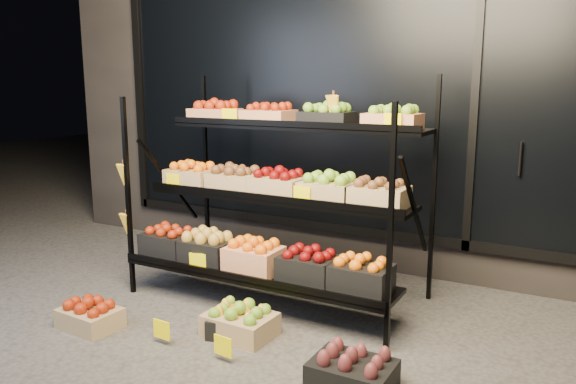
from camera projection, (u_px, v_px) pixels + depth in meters
The scene contains 9 objects.
ground at pixel (229, 328), 3.72m from camera, with size 24.00×24.00×0.00m, color #514F4C.
building at pixel (373, 67), 5.62m from camera, with size 6.00×2.08×3.50m.
display_rack at pixel (272, 196), 4.09m from camera, with size 2.18×1.02×1.66m.
tag_floor_a at pixel (162, 336), 3.48m from camera, with size 0.13×0.01×0.12m, color #FBE500.
tag_floor_b at pixel (223, 353), 3.26m from camera, with size 0.13×0.01×0.12m, color #FBE500.
floor_crate_left at pixel (90, 314), 3.71m from camera, with size 0.40×0.31×0.20m.
floor_crate_midleft at pixel (239, 321), 3.61m from camera, with size 0.44×0.37×0.19m.
floor_crate_midright at pixel (240, 321), 3.59m from camera, with size 0.44×0.33×0.21m.
floor_crate_right at pixel (352, 370), 2.98m from camera, with size 0.43×0.32×0.21m.
Camera 1 is at (2.01, -2.87, 1.60)m, focal length 35.00 mm.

